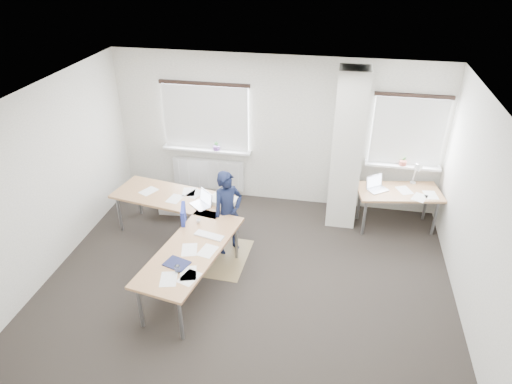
% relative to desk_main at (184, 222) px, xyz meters
% --- Properties ---
extents(ground, '(6.00, 6.00, 0.00)m').
position_rel_desk_main_xyz_m(ground, '(1.08, -0.35, -0.69)').
color(ground, black).
rests_on(ground, ground).
extents(room_shell, '(6.04, 5.04, 2.82)m').
position_rel_desk_main_xyz_m(room_shell, '(1.27, 0.10, 1.05)').
color(room_shell, '#B9B6A8').
rests_on(room_shell, ground).
extents(floor_mat, '(1.34, 1.15, 0.01)m').
position_rel_desk_main_xyz_m(floor_mat, '(0.30, 0.13, -0.69)').
color(floor_mat, olive).
rests_on(floor_mat, ground).
extents(white_crate, '(0.57, 0.43, 0.32)m').
position_rel_desk_main_xyz_m(white_crate, '(-0.67, 1.35, -0.53)').
color(white_crate, white).
rests_on(white_crate, ground).
extents(desk_main, '(2.40, 2.98, 0.96)m').
position_rel_desk_main_xyz_m(desk_main, '(0.00, 0.00, 0.00)').
color(desk_main, '#996342').
rests_on(desk_main, ground).
extents(desk_side, '(1.50, 0.93, 1.22)m').
position_rel_desk_main_xyz_m(desk_side, '(3.33, 1.57, -0.01)').
color(desk_side, '#996342').
rests_on(desk_side, ground).
extents(task_chair, '(0.55, 0.54, 0.98)m').
position_rel_desk_main_xyz_m(task_chair, '(0.18, 0.03, -0.42)').
color(task_chair, navy).
rests_on(task_chair, ground).
extents(person, '(0.61, 0.61, 1.43)m').
position_rel_desk_main_xyz_m(person, '(0.61, 0.36, 0.02)').
color(person, black).
rests_on(person, ground).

